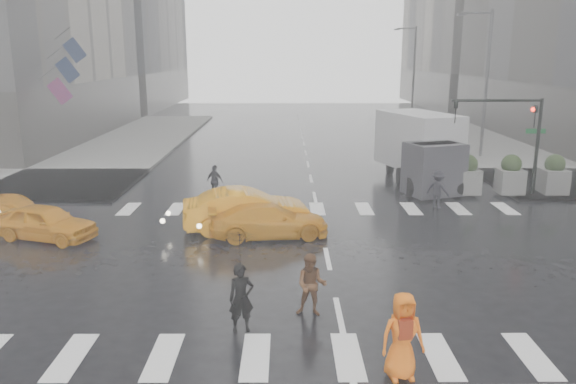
{
  "coord_description": "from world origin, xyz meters",
  "views": [
    {
      "loc": [
        -1.35,
        -16.96,
        6.35
      ],
      "look_at": [
        -1.26,
        2.0,
        1.71
      ],
      "focal_mm": 35.0,
      "sensor_mm": 36.0,
      "label": 1
    }
  ],
  "objects_px": {
    "box_truck": "(422,148)",
    "pedestrian_orange": "(402,336)",
    "taxi_front": "(46,222)",
    "taxi_mid": "(247,210)",
    "traffic_signal_pole": "(517,127)",
    "pedestrian_brown": "(312,285)"
  },
  "relations": [
    {
      "from": "taxi_front",
      "to": "taxi_mid",
      "type": "xyz_separation_m",
      "value": [
        7.01,
        1.08,
        0.15
      ]
    },
    {
      "from": "box_truck",
      "to": "taxi_mid",
      "type": "bearing_deg",
      "value": -156.87
    },
    {
      "from": "taxi_mid",
      "to": "box_truck",
      "type": "xyz_separation_m",
      "value": [
        8.25,
        7.53,
        1.1
      ]
    },
    {
      "from": "pedestrian_brown",
      "to": "box_truck",
      "type": "height_order",
      "value": "box_truck"
    },
    {
      "from": "pedestrian_orange",
      "to": "taxi_mid",
      "type": "distance_m",
      "value": 10.58
    },
    {
      "from": "pedestrian_brown",
      "to": "pedestrian_orange",
      "type": "xyz_separation_m",
      "value": [
        1.69,
        -2.8,
        0.11
      ]
    },
    {
      "from": "traffic_signal_pole",
      "to": "taxi_front",
      "type": "bearing_deg",
      "value": -162.29
    },
    {
      "from": "traffic_signal_pole",
      "to": "taxi_front",
      "type": "height_order",
      "value": "traffic_signal_pole"
    },
    {
      "from": "pedestrian_brown",
      "to": "taxi_front",
      "type": "xyz_separation_m",
      "value": [
        -9.1,
        6.0,
        -0.18
      ]
    },
    {
      "from": "taxi_mid",
      "to": "taxi_front",
      "type": "bearing_deg",
      "value": 88.57
    },
    {
      "from": "box_truck",
      "to": "pedestrian_orange",
      "type": "bearing_deg",
      "value": -123.67
    },
    {
      "from": "taxi_front",
      "to": "taxi_mid",
      "type": "relative_size",
      "value": 0.78
    },
    {
      "from": "traffic_signal_pole",
      "to": "box_truck",
      "type": "height_order",
      "value": "traffic_signal_pole"
    },
    {
      "from": "traffic_signal_pole",
      "to": "taxi_front",
      "type": "xyz_separation_m",
      "value": [
        -18.81,
        -6.01,
        -2.59
      ]
    },
    {
      "from": "box_truck",
      "to": "taxi_front",
      "type": "bearing_deg",
      "value": -169.82
    },
    {
      "from": "taxi_mid",
      "to": "pedestrian_brown",
      "type": "bearing_deg",
      "value": -173.76
    },
    {
      "from": "pedestrian_brown",
      "to": "taxi_mid",
      "type": "height_order",
      "value": "pedestrian_brown"
    },
    {
      "from": "pedestrian_orange",
      "to": "taxi_mid",
      "type": "relative_size",
      "value": 0.39
    },
    {
      "from": "pedestrian_orange",
      "to": "taxi_mid",
      "type": "height_order",
      "value": "pedestrian_orange"
    },
    {
      "from": "pedestrian_orange",
      "to": "taxi_mid",
      "type": "bearing_deg",
      "value": 101.89
    },
    {
      "from": "traffic_signal_pole",
      "to": "taxi_mid",
      "type": "xyz_separation_m",
      "value": [
        -11.8,
        -4.93,
        -2.45
      ]
    },
    {
      "from": "pedestrian_orange",
      "to": "taxi_front",
      "type": "xyz_separation_m",
      "value": [
        -10.78,
        8.8,
        -0.29
      ]
    }
  ]
}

